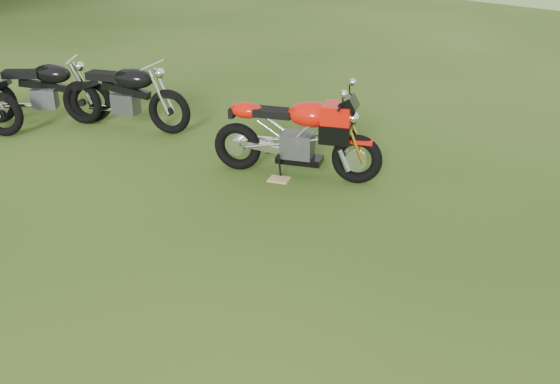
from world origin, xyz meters
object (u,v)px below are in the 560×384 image
(vintage_moto_b, at_px, (123,93))
(plywood_board, at_px, (279,179))
(sport_motorcycle, at_px, (296,129))
(vintage_moto_d, at_px, (42,89))

(vintage_moto_b, bearing_deg, plywood_board, -21.67)
(vintage_moto_b, bearing_deg, sport_motorcycle, -17.11)
(plywood_board, xyz_separation_m, vintage_moto_b, (-2.53, 1.11, 0.49))
(sport_motorcycle, bearing_deg, vintage_moto_d, 167.63)
(plywood_board, bearing_deg, sport_motorcycle, 53.18)
(vintage_moto_d, bearing_deg, vintage_moto_b, -15.09)
(sport_motorcycle, relative_size, plywood_board, 8.11)
(plywood_board, xyz_separation_m, vintage_moto_d, (-3.76, 1.03, 0.48))
(sport_motorcycle, relative_size, vintage_moto_b, 0.97)
(plywood_board, relative_size, vintage_moto_d, 0.12)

